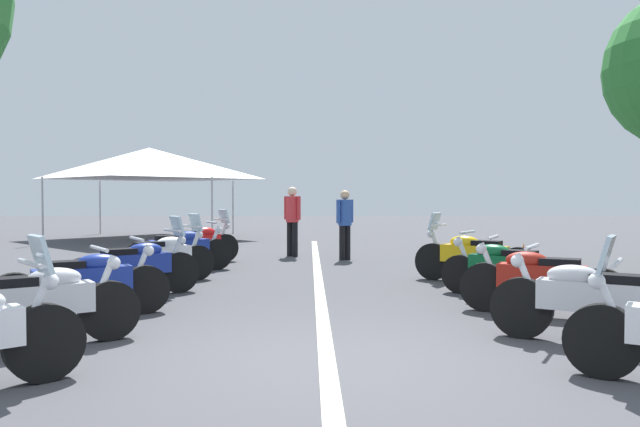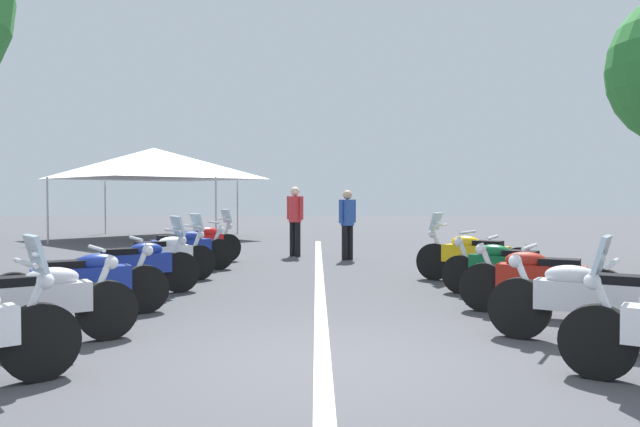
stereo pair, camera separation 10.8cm
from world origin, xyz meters
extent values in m
plane|color=#424247|center=(0.00, 0.00, 0.00)|extent=(80.00, 80.00, 0.00)
cube|color=beige|center=(4.42, 0.00, 0.00)|extent=(20.92, 0.16, 0.01)
cylinder|color=black|center=(-0.44, 2.34, 0.32)|extent=(0.51, 0.59, 0.64)
cylinder|color=silver|center=(-0.48, 2.39, 0.62)|extent=(0.24, 0.27, 0.58)
cylinder|color=silver|center=(-0.50, 2.42, 0.98)|extent=(0.51, 0.42, 0.04)
sphere|color=silver|center=(-0.41, 2.30, 0.82)|extent=(0.14, 0.14, 0.14)
cube|color=silver|center=(-0.45, 2.35, 1.05)|extent=(0.36, 0.32, 0.32)
cylinder|color=black|center=(1.00, 2.27, 0.31)|extent=(0.46, 0.60, 0.63)
cube|color=silver|center=(0.61, 2.88, 0.49)|extent=(0.83, 1.07, 0.30)
ellipsoid|color=silver|center=(0.71, 2.73, 0.69)|extent=(0.50, 0.58, 0.22)
cube|color=black|center=(0.49, 3.06, 0.67)|extent=(0.48, 0.54, 0.12)
cylinder|color=silver|center=(0.97, 2.32, 0.61)|extent=(0.22, 0.28, 0.58)
cylinder|color=silver|center=(0.95, 2.36, 0.97)|extent=(0.54, 0.37, 0.04)
sphere|color=silver|center=(1.03, 2.23, 0.81)|extent=(0.14, 0.14, 0.14)
cylinder|color=black|center=(2.47, 2.29, 0.31)|extent=(0.43, 0.61, 0.62)
cylinder|color=black|center=(1.73, 3.62, 0.31)|extent=(0.43, 0.61, 0.62)
cube|color=navy|center=(2.10, 2.95, 0.49)|extent=(0.81, 1.14, 0.30)
ellipsoid|color=navy|center=(2.19, 2.80, 0.69)|extent=(0.48, 0.58, 0.22)
cube|color=black|center=(2.00, 3.15, 0.67)|extent=(0.46, 0.55, 0.12)
cylinder|color=silver|center=(2.45, 2.34, 0.61)|extent=(0.20, 0.29, 0.58)
cylinder|color=silver|center=(2.43, 2.38, 0.97)|extent=(0.56, 0.34, 0.04)
sphere|color=silver|center=(2.50, 2.25, 0.81)|extent=(0.14, 0.14, 0.14)
cylinder|color=silver|center=(2.04, 3.44, 0.22)|extent=(0.34, 0.52, 0.08)
cylinder|color=black|center=(4.17, 2.22, 0.32)|extent=(0.48, 0.60, 0.64)
cylinder|color=black|center=(3.35, 3.39, 0.32)|extent=(0.48, 0.60, 0.64)
cube|color=navy|center=(3.76, 2.80, 0.50)|extent=(0.85, 1.05, 0.30)
ellipsoid|color=navy|center=(3.87, 2.65, 0.70)|extent=(0.51, 0.58, 0.22)
cube|color=black|center=(3.64, 2.98, 0.68)|extent=(0.49, 0.54, 0.12)
cylinder|color=silver|center=(4.14, 2.26, 0.62)|extent=(0.22, 0.28, 0.58)
cylinder|color=silver|center=(4.12, 2.30, 0.98)|extent=(0.53, 0.39, 0.04)
sphere|color=silver|center=(4.20, 2.17, 0.82)|extent=(0.14, 0.14, 0.14)
cylinder|color=silver|center=(3.66, 3.26, 0.22)|extent=(0.38, 0.50, 0.08)
cube|color=silver|center=(4.16, 2.23, 1.05)|extent=(0.36, 0.31, 0.32)
cylinder|color=black|center=(5.58, 2.19, 0.32)|extent=(0.49, 0.59, 0.63)
cylinder|color=black|center=(4.76, 3.27, 0.32)|extent=(0.49, 0.59, 0.63)
cube|color=white|center=(5.17, 2.73, 0.50)|extent=(0.85, 0.99, 0.30)
ellipsoid|color=white|center=(5.28, 2.59, 0.70)|extent=(0.52, 0.57, 0.22)
cube|color=black|center=(5.04, 2.90, 0.68)|extent=(0.50, 0.54, 0.12)
cylinder|color=silver|center=(5.54, 2.24, 0.62)|extent=(0.23, 0.27, 0.58)
cylinder|color=silver|center=(5.52, 2.27, 0.98)|extent=(0.52, 0.41, 0.04)
sphere|color=silver|center=(5.61, 2.15, 0.82)|extent=(0.14, 0.14, 0.14)
cylinder|color=silver|center=(5.07, 3.16, 0.22)|extent=(0.40, 0.49, 0.08)
cube|color=silver|center=(5.57, 2.21, 1.05)|extent=(0.36, 0.31, 0.32)
cylinder|color=black|center=(7.12, 2.07, 0.32)|extent=(0.42, 0.63, 0.64)
cylinder|color=black|center=(6.42, 3.44, 0.32)|extent=(0.42, 0.63, 0.64)
cube|color=navy|center=(6.77, 2.75, 0.50)|extent=(0.78, 1.17, 0.30)
ellipsoid|color=navy|center=(6.85, 2.59, 0.70)|extent=(0.47, 0.58, 0.22)
cube|color=black|center=(6.67, 2.95, 0.68)|extent=(0.45, 0.55, 0.12)
cylinder|color=silver|center=(7.09, 2.12, 0.62)|extent=(0.19, 0.29, 0.58)
cylinder|color=silver|center=(7.08, 2.16, 0.98)|extent=(0.57, 0.32, 0.04)
sphere|color=silver|center=(7.14, 2.02, 0.82)|extent=(0.14, 0.14, 0.14)
cylinder|color=silver|center=(6.72, 3.24, 0.22)|extent=(0.32, 0.53, 0.08)
cylinder|color=black|center=(8.64, 2.10, 0.32)|extent=(0.49, 0.60, 0.64)
cylinder|color=black|center=(7.85, 3.22, 0.32)|extent=(0.49, 0.60, 0.64)
cube|color=red|center=(8.24, 2.66, 0.50)|extent=(0.83, 1.01, 0.30)
ellipsoid|color=red|center=(8.35, 2.52, 0.70)|extent=(0.51, 0.57, 0.22)
cube|color=black|center=(8.12, 2.84, 0.68)|extent=(0.49, 0.54, 0.12)
cylinder|color=silver|center=(8.61, 2.15, 0.62)|extent=(0.22, 0.28, 0.58)
cylinder|color=silver|center=(8.58, 2.19, 0.98)|extent=(0.53, 0.39, 0.04)
sphere|color=silver|center=(8.67, 2.06, 0.82)|extent=(0.14, 0.14, 0.14)
cylinder|color=silver|center=(8.15, 3.10, 0.22)|extent=(0.38, 0.49, 0.08)
cube|color=silver|center=(8.63, 2.12, 1.05)|extent=(0.36, 0.31, 0.32)
cylinder|color=black|center=(-0.42, -2.29, 0.31)|extent=(0.45, 0.60, 0.62)
cylinder|color=silver|center=(-0.45, -2.34, 0.61)|extent=(0.21, 0.28, 0.58)
cylinder|color=silver|center=(-0.47, -2.37, 0.97)|extent=(0.54, 0.37, 0.04)
sphere|color=silver|center=(-0.39, -2.25, 0.81)|extent=(0.14, 0.14, 0.14)
cube|color=silver|center=(-0.43, -2.31, 1.04)|extent=(0.37, 0.30, 0.32)
cylinder|color=black|center=(1.03, -2.11, 0.32)|extent=(0.45, 0.63, 0.65)
cube|color=silver|center=(0.68, -2.71, 0.50)|extent=(0.78, 1.05, 0.30)
ellipsoid|color=silver|center=(0.77, -2.56, 0.70)|extent=(0.49, 0.58, 0.22)
cube|color=black|center=(0.56, -2.90, 0.68)|extent=(0.47, 0.55, 0.12)
cylinder|color=silver|center=(1.00, -2.17, 0.62)|extent=(0.21, 0.28, 0.58)
cylinder|color=silver|center=(0.98, -2.20, 0.98)|extent=(0.55, 0.35, 0.04)
sphere|color=silver|center=(1.06, -2.07, 0.82)|extent=(0.14, 0.14, 0.14)
cylinder|color=silver|center=(0.31, -2.97, 0.23)|extent=(0.35, 0.51, 0.08)
cylinder|color=black|center=(2.55, -2.15, 0.32)|extent=(0.42, 0.63, 0.64)
cylinder|color=black|center=(1.91, -3.40, 0.32)|extent=(0.42, 0.63, 0.64)
cube|color=maroon|center=(2.23, -2.78, 0.50)|extent=(0.74, 1.08, 0.30)
ellipsoid|color=maroon|center=(2.31, -2.62, 0.70)|extent=(0.47, 0.58, 0.22)
cube|color=black|center=(2.13, -2.97, 0.68)|extent=(0.45, 0.55, 0.12)
cylinder|color=silver|center=(2.52, -2.21, 0.62)|extent=(0.19, 0.29, 0.58)
cylinder|color=silver|center=(2.51, -2.24, 0.98)|extent=(0.57, 0.32, 0.04)
sphere|color=silver|center=(2.57, -2.11, 0.82)|extent=(0.14, 0.14, 0.14)
cylinder|color=silver|center=(1.88, -3.07, 0.22)|extent=(0.32, 0.53, 0.08)
cylinder|color=black|center=(4.03, -2.20, 0.30)|extent=(0.46, 0.57, 0.60)
cylinder|color=black|center=(3.24, -3.33, 0.30)|extent=(0.46, 0.57, 0.60)
cube|color=#0C592D|center=(3.63, -2.76, 0.48)|extent=(0.83, 1.02, 0.30)
ellipsoid|color=#0C592D|center=(3.73, -2.62, 0.68)|extent=(0.51, 0.58, 0.22)
cube|color=black|center=(3.51, -2.95, 0.66)|extent=(0.49, 0.54, 0.12)
cylinder|color=silver|center=(3.99, -2.25, 0.60)|extent=(0.22, 0.28, 0.58)
cylinder|color=silver|center=(3.97, -2.28, 0.96)|extent=(0.53, 0.39, 0.04)
sphere|color=silver|center=(4.05, -2.16, 0.80)|extent=(0.14, 0.14, 0.14)
cylinder|color=silver|center=(3.25, -3.00, 0.21)|extent=(0.38, 0.50, 0.08)
cylinder|color=black|center=(5.56, -2.08, 0.33)|extent=(0.49, 0.63, 0.66)
cylinder|color=black|center=(4.71, -3.33, 0.33)|extent=(0.49, 0.63, 0.66)
cube|color=#EAB214|center=(5.13, -2.71, 0.51)|extent=(0.88, 1.11, 0.30)
ellipsoid|color=#EAB214|center=(5.24, -2.56, 0.71)|extent=(0.51, 0.58, 0.22)
cube|color=black|center=(5.01, -2.89, 0.69)|extent=(0.48, 0.54, 0.12)
cylinder|color=silver|center=(5.53, -2.13, 0.63)|extent=(0.22, 0.28, 0.58)
cylinder|color=silver|center=(5.50, -2.16, 0.99)|extent=(0.54, 0.38, 0.04)
sphere|color=silver|center=(5.59, -2.04, 0.83)|extent=(0.14, 0.14, 0.14)
cylinder|color=silver|center=(4.73, -2.98, 0.23)|extent=(0.37, 0.50, 0.08)
cube|color=silver|center=(5.55, -2.10, 1.06)|extent=(0.37, 0.30, 0.32)
cube|color=orange|center=(6.17, -3.93, 0.01)|extent=(0.36, 0.36, 0.03)
cone|color=orange|center=(6.17, -3.93, 0.32)|extent=(0.26, 0.26, 0.60)
cylinder|color=white|center=(6.17, -3.93, 0.34)|extent=(0.19, 0.19, 0.07)
cylinder|color=black|center=(9.91, 0.66, 0.43)|extent=(0.14, 0.14, 0.86)
cylinder|color=black|center=(9.79, 0.52, 0.43)|extent=(0.14, 0.14, 0.86)
cylinder|color=red|center=(9.85, 0.59, 1.18)|extent=(0.32, 0.32, 0.64)
cylinder|color=red|center=(9.99, 0.75, 1.21)|extent=(0.09, 0.09, 0.58)
cylinder|color=red|center=(9.71, 0.42, 1.21)|extent=(0.09, 0.09, 0.58)
sphere|color=beige|center=(9.85, 0.59, 1.62)|extent=(0.23, 0.23, 0.23)
cylinder|color=black|center=(8.98, -0.61, 0.41)|extent=(0.14, 0.14, 0.82)
cylinder|color=black|center=(9.10, -0.75, 0.41)|extent=(0.14, 0.14, 0.82)
cylinder|color=#2D51A5|center=(9.04, -0.68, 1.12)|extent=(0.32, 0.32, 0.61)
cylinder|color=#2D51A5|center=(8.89, -0.51, 1.15)|extent=(0.09, 0.09, 0.55)
cylinder|color=#2D51A5|center=(9.18, -0.84, 1.15)|extent=(0.09, 0.09, 0.55)
sphere|color=#D8AD84|center=(9.04, -0.68, 1.54)|extent=(0.22, 0.22, 0.22)
pyramid|color=white|center=(16.33, 5.81, 2.65)|extent=(5.82, 5.82, 1.10)
cylinder|color=#B2B2B7|center=(18.95, 8.43, 1.05)|extent=(0.06, 0.06, 2.10)
cylinder|color=#B2B2B7|center=(18.95, 3.19, 1.05)|extent=(0.06, 0.06, 2.10)
cylinder|color=#B2B2B7|center=(13.71, 8.43, 1.05)|extent=(0.06, 0.06, 2.10)
cylinder|color=#B2B2B7|center=(13.71, 3.19, 1.05)|extent=(0.06, 0.06, 2.10)
camera|label=1|loc=(-5.50, 0.16, 1.53)|focal=34.59mm
camera|label=2|loc=(-5.50, 0.06, 1.53)|focal=34.59mm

